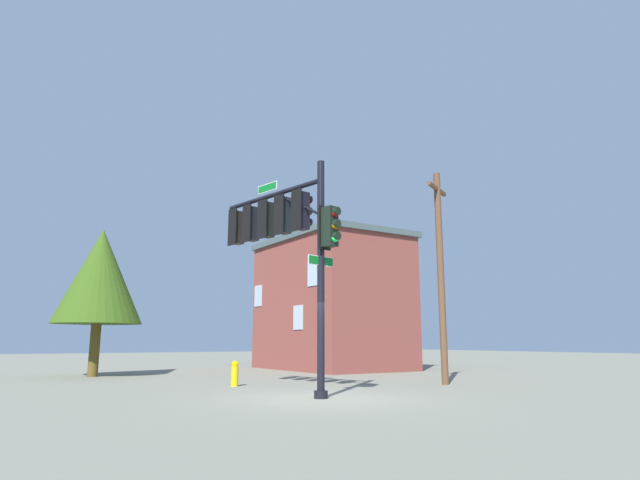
{
  "coord_description": "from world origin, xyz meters",
  "views": [
    {
      "loc": [
        -12.14,
        7.75,
        1.48
      ],
      "look_at": [
        0.54,
        -0.32,
        4.34
      ],
      "focal_mm": 29.85,
      "sensor_mm": 36.0,
      "label": 1
    }
  ],
  "objects": [
    {
      "name": "fire_hydrant",
      "position": [
        4.74,
        0.38,
        0.41
      ],
      "size": [
        0.33,
        0.24,
        0.83
      ],
      "color": "#F0B30F",
      "rests_on": "ground_plane"
    },
    {
      "name": "tree_near",
      "position": [
        12.43,
        3.48,
        4.25
      ],
      "size": [
        3.72,
        3.72,
        6.33
      ],
      "color": "#52421A",
      "rests_on": "ground_plane"
    },
    {
      "name": "utility_pole",
      "position": [
        1.49,
        -6.04,
        3.97
      ],
      "size": [
        0.92,
        1.66,
        7.58
      ],
      "color": "brown",
      "rests_on": "ground_plane"
    },
    {
      "name": "brick_building",
      "position": [
        12.08,
        -8.37,
        3.54
      ],
      "size": [
        8.56,
        5.71,
        7.06
      ],
      "color": "brown",
      "rests_on": "ground_plane"
    },
    {
      "name": "signal_pole_assembly",
      "position": [
        1.58,
        0.29,
        4.76
      ],
      "size": [
        5.05,
        1.5,
        6.49
      ],
      "color": "black",
      "rests_on": "ground_plane"
    },
    {
      "name": "ground_plane",
      "position": [
        0.0,
        0.0,
        0.0
      ],
      "size": [
        120.0,
        120.0,
        0.0
      ],
      "primitive_type": "plane",
      "color": "slate"
    }
  ]
}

